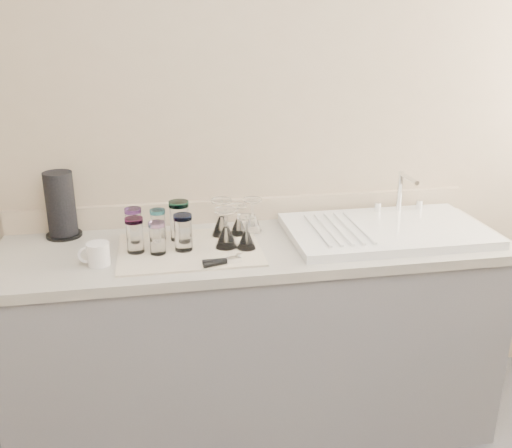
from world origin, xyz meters
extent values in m
cube|color=tan|center=(0.00, 1.50, 1.25)|extent=(3.50, 0.04, 2.50)
cube|color=slate|center=(0.00, 1.20, 0.43)|extent=(2.00, 0.60, 0.86)
cube|color=gray|center=(0.00, 1.20, 0.88)|extent=(2.06, 0.62, 0.04)
cube|color=white|center=(0.55, 1.20, 0.92)|extent=(0.82, 0.50, 0.03)
cylinder|color=silver|center=(0.69, 1.40, 1.03)|extent=(0.02, 0.02, 0.18)
cylinder|color=silver|center=(0.69, 1.32, 1.10)|extent=(0.02, 0.16, 0.02)
cylinder|color=silver|center=(0.59, 1.40, 0.96)|extent=(0.03, 0.03, 0.04)
cylinder|color=silver|center=(0.79, 1.40, 0.96)|extent=(0.03, 0.03, 0.04)
cube|color=silver|center=(-0.27, 1.17, 0.90)|extent=(0.55, 0.42, 0.01)
cylinder|color=white|center=(-0.49, 1.30, 0.97)|extent=(0.06, 0.06, 0.12)
cylinder|color=#603195|center=(-0.49, 1.30, 1.03)|extent=(0.07, 0.07, 0.02)
cylinder|color=white|center=(-0.39, 1.30, 0.96)|extent=(0.06, 0.06, 0.11)
cylinder|color=teal|center=(-0.39, 1.30, 1.03)|extent=(0.06, 0.06, 0.02)
cylinder|color=white|center=(-0.31, 1.28, 0.98)|extent=(0.08, 0.08, 0.14)
cylinder|color=#198565|center=(-0.31, 1.28, 1.06)|extent=(0.08, 0.08, 0.02)
cylinder|color=white|center=(-0.48, 1.17, 0.97)|extent=(0.07, 0.07, 0.12)
cylinder|color=#C91A91|center=(-0.48, 1.17, 1.04)|extent=(0.07, 0.07, 0.02)
cylinder|color=white|center=(-0.40, 1.14, 0.96)|extent=(0.06, 0.06, 0.11)
cylinder|color=#C196E4|center=(-0.40, 1.14, 1.03)|extent=(0.06, 0.06, 0.02)
cylinder|color=white|center=(-0.30, 1.16, 0.97)|extent=(0.07, 0.07, 0.13)
cylinder|color=#2643BA|center=(-0.30, 1.16, 1.04)|extent=(0.07, 0.07, 0.02)
cone|color=white|center=(-0.13, 1.30, 0.95)|extent=(0.09, 0.09, 0.08)
cylinder|color=white|center=(-0.13, 1.30, 1.02)|extent=(0.01, 0.01, 0.06)
cylinder|color=white|center=(-0.13, 1.30, 1.06)|extent=(0.09, 0.09, 0.01)
cone|color=white|center=(-0.06, 1.29, 0.94)|extent=(0.07, 0.07, 0.07)
cylinder|color=white|center=(-0.06, 1.29, 1.00)|extent=(0.01, 0.01, 0.05)
cylinder|color=white|center=(-0.06, 1.29, 1.03)|extent=(0.07, 0.07, 0.01)
cone|color=white|center=(-0.13, 1.16, 0.95)|extent=(0.09, 0.09, 0.08)
cylinder|color=white|center=(-0.13, 1.16, 1.02)|extent=(0.01, 0.01, 0.07)
cylinder|color=white|center=(-0.13, 1.16, 1.06)|extent=(0.09, 0.09, 0.01)
cone|color=white|center=(-0.05, 1.13, 0.94)|extent=(0.07, 0.07, 0.07)
cylinder|color=white|center=(-0.05, 1.13, 1.01)|extent=(0.01, 0.01, 0.06)
cylinder|color=white|center=(-0.05, 1.13, 1.04)|extent=(0.07, 0.07, 0.01)
cone|color=white|center=(0.00, 1.33, 0.94)|extent=(0.08, 0.08, 0.07)
cylinder|color=white|center=(0.00, 1.33, 1.01)|extent=(0.01, 0.01, 0.06)
cylinder|color=white|center=(0.00, 1.33, 1.04)|extent=(0.08, 0.08, 0.01)
cube|color=silver|center=(-0.12, 1.01, 0.92)|extent=(0.06, 0.04, 0.02)
cylinder|color=black|center=(-0.18, 0.99, 0.92)|extent=(0.11, 0.05, 0.02)
cylinder|color=black|center=(-0.18, 1.01, 0.92)|extent=(0.11, 0.02, 0.02)
cylinder|color=white|center=(-0.61, 1.09, 0.94)|extent=(0.09, 0.09, 0.09)
torus|color=white|center=(-0.65, 1.09, 0.94)|extent=(0.06, 0.01, 0.06)
cylinder|color=black|center=(-0.78, 1.42, 0.91)|extent=(0.15, 0.15, 0.01)
cylinder|color=black|center=(-0.78, 1.42, 1.04)|extent=(0.12, 0.12, 0.26)
camera|label=1|loc=(-0.39, -0.91, 1.75)|focal=40.00mm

